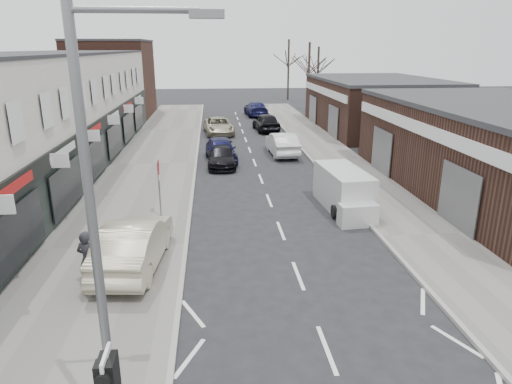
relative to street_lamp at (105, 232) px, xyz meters
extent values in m
cube|color=slate|center=(-2.22, 22.80, -4.56)|extent=(5.50, 64.00, 0.12)
cube|color=slate|center=(10.28, 22.80, -4.56)|extent=(3.50, 64.00, 0.12)
cube|color=silver|center=(-8.97, 20.30, -1.07)|extent=(8.00, 41.00, 7.10)
cube|color=#44251D|center=(-8.97, 45.80, -0.62)|extent=(8.00, 10.00, 8.00)
cube|color=#3B231B|center=(17.03, 14.80, -2.37)|extent=(10.00, 18.00, 4.50)
cube|color=#3B231B|center=(17.03, 34.80, -2.37)|extent=(10.00, 16.00, 4.50)
cube|color=black|center=(0.13, -1.08, -1.95)|extent=(0.26, 0.20, 0.90)
cylinder|color=slate|center=(-0.17, 0.00, -0.50)|extent=(0.16, 0.16, 8.00)
cylinder|color=slate|center=(0.73, 0.00, 3.30)|extent=(1.80, 0.10, 0.10)
cube|color=slate|center=(1.73, 0.00, 3.25)|extent=(0.50, 0.22, 0.12)
cylinder|color=slate|center=(-0.67, 12.80, -3.25)|extent=(0.07, 0.07, 2.50)
cube|color=white|center=(-0.62, 12.80, -2.65)|extent=(0.04, 0.45, 0.25)
cube|color=silver|center=(7.93, 13.48, -3.68)|extent=(2.02, 4.26, 1.89)
cube|color=silver|center=(7.93, 11.05, -4.13)|extent=(1.72, 0.85, 0.99)
cylinder|color=black|center=(7.16, 12.03, -4.30)|extent=(0.20, 0.63, 0.63)
cylinder|color=black|center=(8.69, 12.03, -4.30)|extent=(0.20, 0.63, 0.63)
cylinder|color=black|center=(7.16, 14.92, -4.30)|extent=(0.20, 0.63, 0.63)
cylinder|color=black|center=(8.69, 14.92, -4.30)|extent=(0.20, 0.63, 0.63)
imported|color=#BEB798|center=(-1.06, 7.85, -3.66)|extent=(2.29, 5.27, 1.69)
imported|color=black|center=(-2.24, 6.43, -3.54)|extent=(0.82, 0.67, 1.93)
imported|color=#12133A|center=(2.29, 23.46, -3.82)|extent=(2.30, 4.85, 1.60)
imported|color=black|center=(2.33, 22.09, -3.98)|extent=(1.85, 4.41, 1.27)
imported|color=#A29C82|center=(2.33, 33.66, -3.90)|extent=(2.88, 5.40, 1.44)
imported|color=silver|center=(6.73, 24.97, -3.81)|extent=(1.93, 4.97, 1.61)
imported|color=black|center=(6.73, 34.84, -3.79)|extent=(2.34, 5.00, 1.65)
imported|color=#141540|center=(6.73, 44.67, -3.83)|extent=(2.51, 5.57, 1.58)
camera|label=1|loc=(1.76, -6.93, 2.81)|focal=32.00mm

